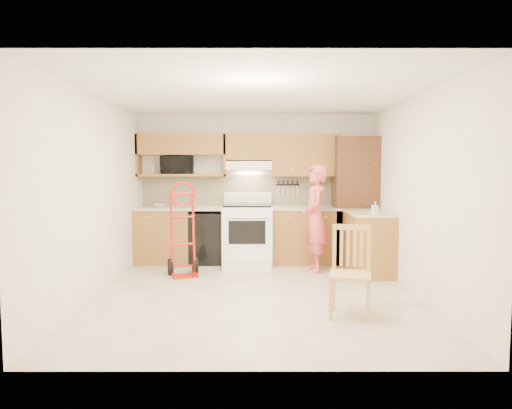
{
  "coord_description": "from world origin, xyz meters",
  "views": [
    {
      "loc": [
        -0.0,
        -5.82,
        1.62
      ],
      "look_at": [
        0.0,
        0.5,
        1.1
      ],
      "focal_mm": 32.8,
      "sensor_mm": 36.0,
      "label": 1
    }
  ],
  "objects_px": {
    "microwave": "(177,165)",
    "range": "(247,229)",
    "dining_chair": "(350,272)",
    "person": "(315,218)",
    "hand_truck": "(183,234)"
  },
  "relations": [
    {
      "from": "range",
      "to": "hand_truck",
      "type": "height_order",
      "value": "hand_truck"
    },
    {
      "from": "person",
      "to": "dining_chair",
      "type": "bearing_deg",
      "value": 3.72
    },
    {
      "from": "microwave",
      "to": "person",
      "type": "relative_size",
      "value": 0.33
    },
    {
      "from": "microwave",
      "to": "range",
      "type": "xyz_separation_m",
      "value": [
        1.19,
        -0.35,
        -1.05
      ]
    },
    {
      "from": "microwave",
      "to": "person",
      "type": "height_order",
      "value": "microwave"
    },
    {
      "from": "microwave",
      "to": "person",
      "type": "xyz_separation_m",
      "value": [
        2.23,
        -0.82,
        -0.82
      ]
    },
    {
      "from": "person",
      "to": "dining_chair",
      "type": "height_order",
      "value": "person"
    },
    {
      "from": "microwave",
      "to": "hand_truck",
      "type": "height_order",
      "value": "microwave"
    },
    {
      "from": "microwave",
      "to": "range",
      "type": "relative_size",
      "value": 0.46
    },
    {
      "from": "person",
      "to": "hand_truck",
      "type": "distance_m",
      "value": 2.0
    },
    {
      "from": "hand_truck",
      "to": "dining_chair",
      "type": "height_order",
      "value": "hand_truck"
    },
    {
      "from": "microwave",
      "to": "dining_chair",
      "type": "bearing_deg",
      "value": -56.4
    },
    {
      "from": "person",
      "to": "hand_truck",
      "type": "relative_size",
      "value": 1.31
    },
    {
      "from": "microwave",
      "to": "dining_chair",
      "type": "xyz_separation_m",
      "value": [
        2.34,
        -2.96,
        -1.15
      ]
    },
    {
      "from": "person",
      "to": "hand_truck",
      "type": "height_order",
      "value": "person"
    }
  ]
}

